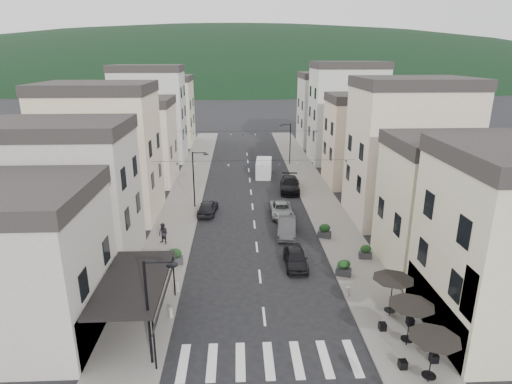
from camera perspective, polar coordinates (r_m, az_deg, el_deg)
sidewalk_left at (r=51.45m, az=-9.08°, el=0.27°), size 4.00×76.00×0.12m
sidewalk_right at (r=51.88m, az=7.60°, el=0.49°), size 4.00×76.00×0.12m
hill_backdrop at (r=317.10m, az=-2.30°, el=15.10°), size 640.00×360.00×70.00m
boutique_awning at (r=25.64m, az=-15.46°, el=-11.56°), size 3.77×7.50×3.28m
buildings_row_left at (r=56.78m, az=-15.85°, el=7.78°), size 10.20×54.16×14.00m
buildings_row_right at (r=56.41m, az=14.15°, el=8.06°), size 10.20×54.16×14.50m
cafe_terrace at (r=25.24m, az=19.94°, el=-14.54°), size 2.50×8.10×2.53m
streetlamp_left_near at (r=22.53m, az=-13.61°, el=-14.10°), size 1.70×0.56×6.00m
streetlamp_left_far at (r=44.52m, az=-7.99°, el=2.43°), size 1.70×0.56×6.00m
streetlamp_right_far at (r=62.28m, az=4.33°, el=6.99°), size 1.70×0.56×6.00m
bollards at (r=26.87m, az=1.16°, el=-16.10°), size 11.66×10.26×0.60m
bunting_near at (r=39.97m, az=-0.28°, el=3.72°), size 19.00×0.28×0.62m
bunting_far at (r=55.61m, az=-0.93°, el=7.76°), size 19.00×0.28×0.62m
parked_car_a at (r=32.99m, az=5.31°, el=-8.74°), size 1.65×4.09×1.39m
parked_car_b at (r=38.38m, az=4.13°, el=-4.69°), size 2.10×4.61×1.47m
parked_car_c at (r=42.80m, az=3.42°, el=-2.35°), size 2.16×4.67×1.30m
parked_car_d at (r=50.55m, az=4.54°, el=1.01°), size 2.75×5.70×1.60m
parked_car_e at (r=43.42m, az=-6.45°, el=-2.04°), size 2.17×4.39×1.44m
delivery_van at (r=56.70m, az=1.06°, el=3.32°), size 2.44×5.14×2.39m
pedestrian_a at (r=29.85m, az=-17.05°, el=-12.07°), size 0.66×0.51×1.61m
pedestrian_b at (r=37.04m, az=-12.27°, el=-5.44°), size 1.11×1.06×1.81m
planter_la at (r=30.80m, az=-15.08°, el=-11.57°), size 0.92×0.52×1.02m
planter_lb at (r=33.53m, az=-10.71°, el=-8.45°), size 1.20×0.75×1.27m
planter_ra at (r=34.95m, az=14.39°, el=-7.73°), size 1.06×0.68×1.11m
planter_rb at (r=32.06m, az=11.62°, el=-9.86°), size 1.23×0.96×1.21m
planter_rc at (r=37.96m, az=9.13°, el=-5.14°), size 1.27×0.99×1.26m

